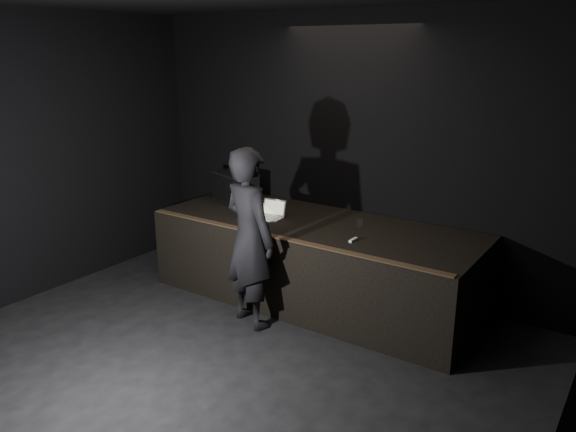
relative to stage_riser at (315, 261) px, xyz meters
The scene contains 11 objects.
ground 2.78m from the stage_riser, 90.00° to the right, with size 7.00×7.00×0.00m, color black.
room_walls 3.13m from the stage_riser, 90.00° to the right, with size 6.10×7.10×3.52m.
stage_riser is the anchor object (origin of this frame).
riser_lip 0.87m from the stage_riser, 90.00° to the right, with size 3.92×0.10×0.01m, color brown.
stage_monitor 1.65m from the stage_riser, 169.76° to the left, with size 0.69×0.59×0.39m.
cable 1.65m from the stage_riser, 165.10° to the left, with size 0.02×0.02×0.81m, color black.
laptop 0.81m from the stage_riser, 167.64° to the right, with size 0.34×0.31×0.21m.
beer_can 1.11m from the stage_riser, 158.07° to the right, with size 0.07×0.07×0.17m.
plastic_cup 0.78m from the stage_riser, 10.94° to the left, with size 0.08×0.08×0.10m, color white.
wii_remote 0.93m from the stage_riser, 26.17° to the right, with size 0.03×0.15×0.03m, color white.
person 1.12m from the stage_riser, 105.81° to the right, with size 0.74×0.49×2.04m, color black.
Camera 1 is at (3.39, -2.82, 3.02)m, focal length 35.00 mm.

